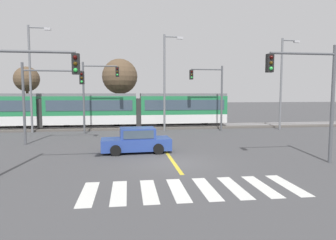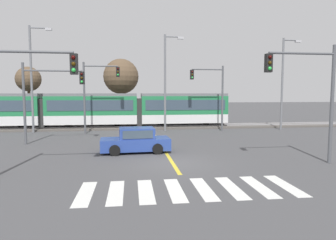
# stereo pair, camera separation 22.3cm
# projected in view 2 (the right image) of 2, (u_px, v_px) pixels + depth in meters

# --- Properties ---
(ground_plane) EXTENTS (200.00, 200.00, 0.00)m
(ground_plane) POSITION_uv_depth(u_px,v_px,m) (173.00, 163.00, 15.54)
(ground_plane) COLOR #474749
(track_bed) EXTENTS (120.00, 4.00, 0.18)m
(track_bed) POSITION_uv_depth(u_px,v_px,m) (150.00, 127.00, 31.60)
(track_bed) COLOR #56514C
(track_bed) RESTS_ON ground
(rail_near) EXTENTS (120.00, 0.08, 0.10)m
(rail_near) POSITION_uv_depth(u_px,v_px,m) (150.00, 126.00, 30.87)
(rail_near) COLOR #939399
(rail_near) RESTS_ON track_bed
(rail_far) EXTENTS (120.00, 0.08, 0.10)m
(rail_far) POSITION_uv_depth(u_px,v_px,m) (149.00, 125.00, 32.30)
(rail_far) COLOR #939399
(rail_far) RESTS_ON track_bed
(light_rail_tram) EXTENTS (28.00, 2.64, 3.43)m
(light_rail_tram) POSITION_uv_depth(u_px,v_px,m) (92.00, 109.00, 30.64)
(light_rail_tram) COLOR silver
(light_rail_tram) RESTS_ON track_bed
(crosswalk_stripe_0) EXTENTS (0.59, 2.81, 0.01)m
(crosswalk_stripe_0) POSITION_uv_depth(u_px,v_px,m) (85.00, 193.00, 10.86)
(crosswalk_stripe_0) COLOR silver
(crosswalk_stripe_0) RESTS_ON ground
(crosswalk_stripe_1) EXTENTS (0.59, 2.81, 0.01)m
(crosswalk_stripe_1) POSITION_uv_depth(u_px,v_px,m) (116.00, 192.00, 10.99)
(crosswalk_stripe_1) COLOR silver
(crosswalk_stripe_1) RESTS_ON ground
(crosswalk_stripe_2) EXTENTS (0.59, 2.81, 0.01)m
(crosswalk_stripe_2) POSITION_uv_depth(u_px,v_px,m) (146.00, 191.00, 11.13)
(crosswalk_stripe_2) COLOR silver
(crosswalk_stripe_2) RESTS_ON ground
(crosswalk_stripe_3) EXTENTS (0.59, 2.81, 0.01)m
(crosswalk_stripe_3) POSITION_uv_depth(u_px,v_px,m) (175.00, 190.00, 11.26)
(crosswalk_stripe_3) COLOR silver
(crosswalk_stripe_3) RESTS_ON ground
(crosswalk_stripe_4) EXTENTS (0.59, 2.81, 0.01)m
(crosswalk_stripe_4) POSITION_uv_depth(u_px,v_px,m) (204.00, 189.00, 11.40)
(crosswalk_stripe_4) COLOR silver
(crosswalk_stripe_4) RESTS_ON ground
(crosswalk_stripe_5) EXTENTS (0.59, 2.81, 0.01)m
(crosswalk_stripe_5) POSITION_uv_depth(u_px,v_px,m) (231.00, 187.00, 11.53)
(crosswalk_stripe_5) COLOR silver
(crosswalk_stripe_5) RESTS_ON ground
(crosswalk_stripe_6) EXTENTS (0.59, 2.81, 0.01)m
(crosswalk_stripe_6) POSITION_uv_depth(u_px,v_px,m) (259.00, 186.00, 11.67)
(crosswalk_stripe_6) COLOR silver
(crosswalk_stripe_6) RESTS_ON ground
(crosswalk_stripe_7) EXTENTS (0.59, 2.81, 0.01)m
(crosswalk_stripe_7) POSITION_uv_depth(u_px,v_px,m) (285.00, 185.00, 11.80)
(crosswalk_stripe_7) COLOR silver
(crosswalk_stripe_7) RESTS_ON ground
(lane_centre_line) EXTENTS (0.20, 16.54, 0.01)m
(lane_centre_line) POSITION_uv_depth(u_px,v_px,m) (160.00, 144.00, 21.47)
(lane_centre_line) COLOR gold
(lane_centre_line) RESTS_ON ground
(sedan_crossing) EXTENTS (4.29, 2.09, 1.52)m
(sedan_crossing) POSITION_uv_depth(u_px,v_px,m) (136.00, 141.00, 18.39)
(sedan_crossing) COLOR #284293
(sedan_crossing) RESTS_ON ground
(traffic_light_far_left) EXTENTS (3.25, 0.38, 6.39)m
(traffic_light_far_left) POSITION_uv_depth(u_px,v_px,m) (96.00, 87.00, 26.80)
(traffic_light_far_left) COLOR #515459
(traffic_light_far_left) RESTS_ON ground
(traffic_light_far_right) EXTENTS (3.25, 0.38, 6.23)m
(traffic_light_far_right) POSITION_uv_depth(u_px,v_px,m) (212.00, 88.00, 28.46)
(traffic_light_far_right) COLOR #515459
(traffic_light_far_right) RESTS_ON ground
(traffic_light_near_right) EXTENTS (3.75, 0.38, 6.06)m
(traffic_light_near_right) POSITION_uv_depth(u_px,v_px,m) (310.00, 86.00, 15.06)
(traffic_light_near_right) COLOR #515459
(traffic_light_near_right) RESTS_ON ground
(traffic_light_mid_left) EXTENTS (4.25, 0.38, 5.76)m
(traffic_light_mid_left) POSITION_uv_depth(u_px,v_px,m) (46.00, 91.00, 21.16)
(traffic_light_mid_left) COLOR #515459
(traffic_light_mid_left) RESTS_ON ground
(traffic_light_near_left) EXTENTS (3.75, 0.38, 5.85)m
(traffic_light_near_left) POSITION_uv_depth(u_px,v_px,m) (21.00, 88.00, 12.86)
(traffic_light_near_left) COLOR #515459
(traffic_light_near_left) RESTS_ON ground
(street_lamp_west) EXTENTS (2.04, 0.28, 9.70)m
(street_lamp_west) POSITION_uv_depth(u_px,v_px,m) (33.00, 73.00, 27.21)
(street_lamp_west) COLOR slate
(street_lamp_west) RESTS_ON ground
(street_lamp_centre) EXTENTS (1.85, 0.28, 9.13)m
(street_lamp_centre) POSITION_uv_depth(u_px,v_px,m) (167.00, 78.00, 28.40)
(street_lamp_centre) COLOR slate
(street_lamp_centre) RESTS_ON ground
(street_lamp_east) EXTENTS (1.87, 0.28, 8.99)m
(street_lamp_east) POSITION_uv_depth(u_px,v_px,m) (284.00, 79.00, 29.43)
(street_lamp_east) COLOR slate
(street_lamp_east) RESTS_ON ground
(bare_tree_far_west) EXTENTS (2.83, 2.83, 6.67)m
(bare_tree_far_west) POSITION_uv_depth(u_px,v_px,m) (28.00, 80.00, 34.30)
(bare_tree_far_west) COLOR brown
(bare_tree_far_west) RESTS_ON ground
(bare_tree_west) EXTENTS (4.21, 4.21, 7.75)m
(bare_tree_west) POSITION_uv_depth(u_px,v_px,m) (121.00, 77.00, 35.99)
(bare_tree_west) COLOR brown
(bare_tree_west) RESTS_ON ground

